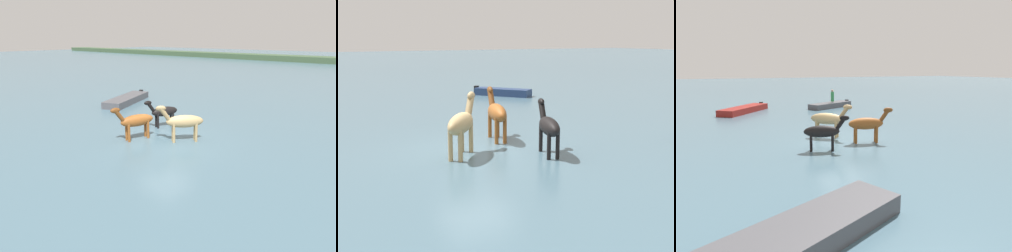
{
  "view_description": "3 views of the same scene",
  "coord_description": "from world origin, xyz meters",
  "views": [
    {
      "loc": [
        9.43,
        -10.62,
        5.1
      ],
      "look_at": [
        -0.3,
        0.51,
        0.6
      ],
      "focal_mm": 31.24,
      "sensor_mm": 36.0,
      "label": 1
    },
    {
      "loc": [
        6.1,
        12.65,
        3.64
      ],
      "look_at": [
        -0.99,
        0.29,
        0.75
      ],
      "focal_mm": 46.54,
      "sensor_mm": 36.0,
      "label": 2
    },
    {
      "loc": [
        -13.9,
        6.34,
        3.79
      ],
      "look_at": [
        0.34,
        -0.31,
        0.64
      ],
      "focal_mm": 30.55,
      "sensor_mm": 36.0,
      "label": 3
    }
  ],
  "objects": [
    {
      "name": "ground_plane",
      "position": [
        0.0,
        0.0,
        0.0
      ],
      "size": [
        219.25,
        219.25,
        0.0
      ],
      "primitive_type": "plane",
      "color": "#476675"
    },
    {
      "name": "horse_dun_straggler",
      "position": [
        0.72,
        0.49,
        1.04
      ],
      "size": [
        1.89,
        2.08,
        1.9
      ],
      "rotation": [
        0.0,
        0.0,
        3.99
      ],
      "color": "tan",
      "rests_on": "ground_plane"
    },
    {
      "name": "horse_lead",
      "position": [
        -1.71,
        1.72,
        0.92
      ],
      "size": [
        1.06,
        2.13,
        1.67
      ],
      "rotation": [
        0.0,
        0.0,
        4.36
      ],
      "color": "black",
      "rests_on": "ground_plane"
    },
    {
      "name": "horse_dark_mare",
      "position": [
        -1.27,
        -0.9,
        1.01
      ],
      "size": [
        1.02,
        2.36,
        1.83
      ],
      "rotation": [
        0.0,
        0.0,
        4.44
      ],
      "color": "brown",
      "rests_on": "ground_plane"
    },
    {
      "name": "boat_tender_starboard",
      "position": [
        -8.41,
        4.74,
        0.18
      ],
      "size": [
        3.32,
        5.48,
        0.76
      ],
      "rotation": [
        0.0,
        0.0,
        5.09
      ],
      "color": "#4C4C51",
      "rests_on": "ground_plane"
    }
  ]
}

